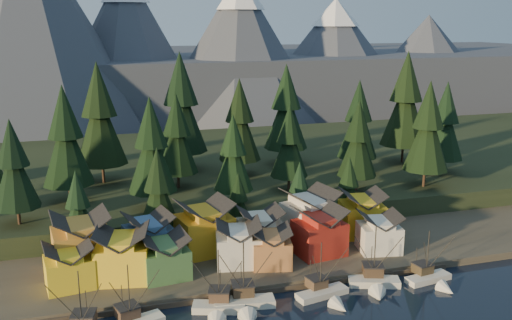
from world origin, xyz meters
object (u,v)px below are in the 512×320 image
object	(u,v)px
boat_4	(326,288)
house_back_0	(81,240)
boat_1	(134,319)
house_front_1	(123,253)
boat_3	(245,296)
boat_6	(433,273)
boat_2	(218,300)
house_front_0	(69,264)
house_back_1	(149,236)
boat_5	(375,275)

from	to	relation	value
boat_4	house_back_0	size ratio (longest dim) A/B	0.98
boat_1	house_front_1	world-z (taller)	house_front_1
boat_3	boat_6	xyz separation A→B (m)	(35.70, -0.44, -0.37)
boat_2	boat_3	distance (m)	4.63
house_back_0	house_front_0	bearing A→B (deg)	-115.57
house_front_0	house_back_1	size ratio (longest dim) A/B	0.89
boat_1	boat_2	distance (m)	13.82
boat_2	house_front_1	distance (m)	20.88
boat_2	boat_4	size ratio (longest dim) A/B	1.08
boat_1	house_front_0	size ratio (longest dim) A/B	1.31
house_front_1	house_back_1	size ratio (longest dim) A/B	1.07
boat_5	house_front_0	bearing A→B (deg)	-175.22
boat_4	boat_6	xyz separation A→B (m)	(21.24, -0.01, 0.03)
boat_3	boat_4	distance (m)	14.48
boat_4	house_back_0	world-z (taller)	house_back_0
boat_5	house_back_0	distance (m)	54.61
boat_1	boat_3	bearing A→B (deg)	-11.52
boat_1	boat_3	size ratio (longest dim) A/B	0.93
boat_4	boat_6	distance (m)	21.24
boat_3	house_front_0	size ratio (longest dim) A/B	1.42
boat_2	house_front_0	size ratio (longest dim) A/B	1.33
house_back_1	boat_1	bearing A→B (deg)	-113.84
boat_2	boat_3	size ratio (longest dim) A/B	0.94
boat_1	boat_2	size ratio (longest dim) A/B	0.99
boat_4	house_back_1	size ratio (longest dim) A/B	1.09
house_front_0	house_back_0	size ratio (longest dim) A/B	0.80
house_back_1	boat_4	bearing A→B (deg)	-50.03
boat_4	boat_6	world-z (taller)	boat_4
boat_2	house_back_1	size ratio (longest dim) A/B	1.18
boat_4	boat_5	world-z (taller)	boat_5
boat_4	house_back_1	bearing A→B (deg)	129.79
house_front_1	boat_6	bearing A→B (deg)	-4.37
boat_4	house_back_1	distance (m)	35.73
boat_5	boat_6	xyz separation A→B (m)	(10.96, -1.45, -0.41)
boat_2	boat_5	distance (m)	29.39
boat_2	house_front_1	world-z (taller)	house_front_1
boat_2	house_front_0	bearing A→B (deg)	166.72
boat_3	boat_5	bearing A→B (deg)	10.32
boat_4	house_front_1	world-z (taller)	house_front_1
boat_5	house_back_0	size ratio (longest dim) A/B	1.10
boat_3	house_front_1	bearing A→B (deg)	149.84
boat_4	boat_2	bearing A→B (deg)	166.84
boat_5	house_back_0	world-z (taller)	house_back_0
boat_3	house_front_0	bearing A→B (deg)	161.23
boat_4	house_back_0	xyz separation A→B (m)	(-40.31, 21.41, 5.25)
boat_1	boat_6	xyz separation A→B (m)	(54.04, 1.28, -0.12)
boat_4	house_back_0	distance (m)	45.95
house_front_1	house_back_0	bearing A→B (deg)	149.82
boat_6	house_front_0	distance (m)	65.54
boat_3	house_back_0	world-z (taller)	house_back_0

